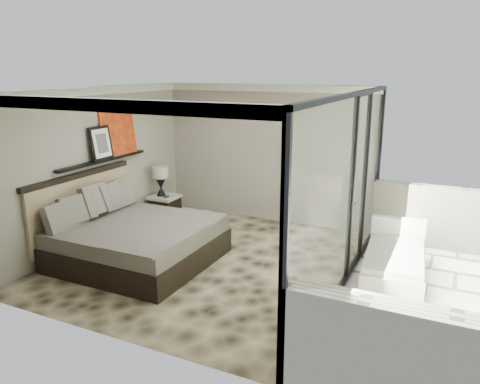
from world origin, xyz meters
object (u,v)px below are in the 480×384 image
at_px(table_lamp, 161,177).
at_px(lounger, 395,261).
at_px(nightstand, 165,207).
at_px(bed, 133,238).

bearing_deg(table_lamp, lounger, -8.14).
distance_m(nightstand, table_lamp, 0.64).
height_order(bed, lounger, bed).
distance_m(nightstand, lounger, 4.84).
bearing_deg(lounger, nightstand, 166.13).
bearing_deg(nightstand, bed, -71.76).
height_order(bed, table_lamp, bed).
bearing_deg(table_lamp, bed, -67.56).
relative_size(nightstand, table_lamp, 0.89).
bearing_deg(nightstand, table_lamp, -147.85).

